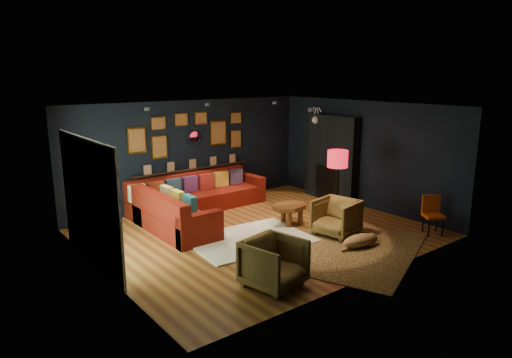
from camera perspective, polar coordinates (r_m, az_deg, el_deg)
floor at (r=9.52m, az=0.43°, el=-6.75°), size 6.50×6.50×0.00m
room_walls at (r=9.11m, az=0.44°, el=2.72°), size 6.50×6.50×6.50m
sectional at (r=10.53m, az=-8.34°, el=-3.09°), size 3.41×2.69×0.86m
ledge at (r=11.42m, az=-7.93°, el=1.27°), size 3.20×0.12×0.04m
gallery_wall at (r=11.30m, az=-8.22°, el=5.70°), size 3.15×0.04×1.02m
sunburst_mirror at (r=11.38m, az=-7.72°, el=5.22°), size 0.47×0.16×0.47m
fireplace at (r=11.94m, az=9.45°, el=2.23°), size 0.31×1.60×2.20m
deer_head at (r=12.17m, az=8.04°, el=7.38°), size 0.50×0.28×0.45m
sliding_door at (r=8.26m, az=-20.10°, el=-2.68°), size 0.06×2.80×2.20m
ceiling_spots at (r=9.63m, az=-2.54°, el=9.07°), size 3.30×2.50×0.06m
shag_rug at (r=9.13m, az=-0.84°, el=-7.53°), size 2.47×1.90×0.03m
leopard_rug at (r=8.84m, az=11.93°, el=-8.59°), size 3.67×3.20×0.02m
coffee_table at (r=9.92m, az=4.28°, el=-3.69°), size 0.94×0.76×0.43m
pouf at (r=10.04m, az=-9.16°, el=-4.67°), size 0.51×0.51×0.33m
armchair_left at (r=7.11m, az=2.26°, el=-10.20°), size 0.96×0.92×0.84m
armchair_right at (r=9.44m, az=10.00°, el=-4.52°), size 0.89×0.93×0.82m
gold_stool at (r=7.79m, az=2.86°, el=-9.55°), size 0.37×0.37×0.47m
orange_chair at (r=10.03m, az=21.20°, el=-3.81°), size 0.52×0.52×0.80m
floor_lamp at (r=10.02m, az=10.16°, el=2.10°), size 0.45×0.45×1.61m
dog at (r=8.92m, az=12.83°, el=-7.24°), size 1.08×0.61×0.33m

